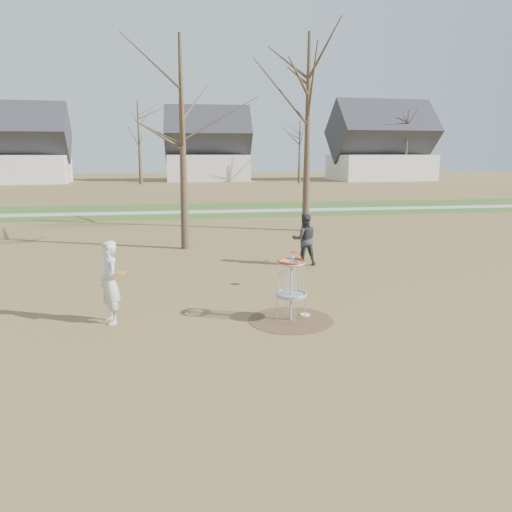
{
  "coord_description": "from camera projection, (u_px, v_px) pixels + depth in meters",
  "views": [
    {
      "loc": [
        -2.35,
        -9.82,
        3.48
      ],
      "look_at": [
        -0.5,
        1.5,
        1.1
      ],
      "focal_mm": 35.0,
      "sensor_mm": 36.0,
      "label": 1
    }
  ],
  "objects": [
    {
      "name": "ground",
      "position": [
        291.0,
        320.0,
        10.57
      ],
      "size": [
        160.0,
        160.0,
        0.0
      ],
      "primitive_type": "plane",
      "color": "brown",
      "rests_on": "ground"
    },
    {
      "name": "green_band",
      "position": [
        213.0,
        210.0,
        30.86
      ],
      "size": [
        160.0,
        8.0,
        0.01
      ],
      "primitive_type": "cube",
      "color": "#2D5119",
      "rests_on": "ground"
    },
    {
      "name": "footpath",
      "position": [
        215.0,
        212.0,
        29.89
      ],
      "size": [
        160.0,
        1.5,
        0.01
      ],
      "primitive_type": "cube",
      "color": "#9E9E99",
      "rests_on": "green_band"
    },
    {
      "name": "dirt_circle",
      "position": [
        291.0,
        320.0,
        10.57
      ],
      "size": [
        1.8,
        1.8,
        0.01
      ],
      "primitive_type": "cylinder",
      "color": "#47331E",
      "rests_on": "ground"
    },
    {
      "name": "player_standing",
      "position": [
        109.0,
        283.0,
        10.24
      ],
      "size": [
        0.62,
        0.74,
        1.73
      ],
      "primitive_type": "imported",
      "rotation": [
        0.0,
        0.0,
        -1.18
      ],
      "color": "silver",
      "rests_on": "ground"
    },
    {
      "name": "player_throwing",
      "position": [
        304.0,
        239.0,
        15.64
      ],
      "size": [
        0.84,
        0.68,
        1.62
      ],
      "primitive_type": "imported",
      "rotation": [
        0.0,
        0.0,
        3.06
      ],
      "color": "#2E2F33",
      "rests_on": "ground"
    },
    {
      "name": "disc_grounded",
      "position": [
        305.0,
        315.0,
        10.86
      ],
      "size": [
        0.22,
        0.22,
        0.02
      ],
      "primitive_type": "cylinder",
      "color": "white",
      "rests_on": "dirt_circle"
    },
    {
      "name": "discs_in_play",
      "position": [
        222.0,
        261.0,
        11.56
      ],
      "size": [
        4.39,
        2.39,
        0.19
      ],
      "color": "#FF290D",
      "rests_on": "ground"
    },
    {
      "name": "disc_golf_basket",
      "position": [
        291.0,
        278.0,
        10.38
      ],
      "size": [
        0.64,
        0.64,
        1.35
      ],
      "color": "#9EA3AD",
      "rests_on": "ground"
    },
    {
      "name": "bare_trees",
      "position": [
        219.0,
        131.0,
        44.34
      ],
      "size": [
        52.62,
        44.98,
        9.0
      ],
      "color": "#382B1E",
      "rests_on": "ground"
    },
    {
      "name": "houses_row",
      "position": [
        228.0,
        152.0,
        61.32
      ],
      "size": [
        56.51,
        10.01,
        7.26
      ],
      "color": "silver",
      "rests_on": "ground"
    }
  ]
}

